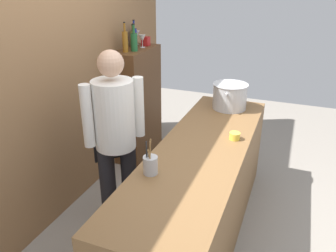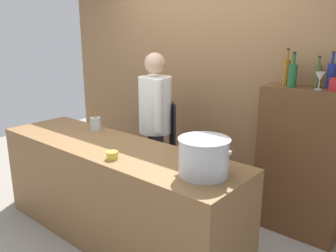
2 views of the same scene
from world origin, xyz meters
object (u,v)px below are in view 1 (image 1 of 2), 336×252
Objects in this scene: stockpot_large at (230,96)px; wine_glass_tall at (142,38)px; wine_bottle_cobalt at (134,37)px; chef at (115,133)px; butter_jar at (235,136)px; wine_bottle_amber at (125,41)px; utensil_crock at (150,164)px; wine_glass_short at (137,34)px; spice_tin_red at (146,41)px; wine_bottle_olive at (133,39)px; wine_bottle_green at (134,41)px.

wine_glass_tall is at bearing 72.87° from stockpot_large.
chef is at bearing -159.53° from wine_bottle_cobalt.
butter_jar is 0.28× the size of wine_bottle_amber.
wine_bottle_cobalt is (1.88, 1.06, 0.53)m from utensil_crock.
chef is 18.05× the size of butter_jar.
wine_glass_short is (1.23, 1.51, 0.58)m from butter_jar.
stockpot_large is 2.45× the size of wine_glass_short.
butter_jar is at bearing -131.11° from spice_tin_red.
wine_bottle_cobalt is 0.14m from wine_glass_tall.
stockpot_large reaches higher than utensil_crock.
wine_bottle_olive is at bearing 117.09° from wine_glass_tall.
spice_tin_red reaches higher than utensil_crock.
spice_tin_red is (0.13, 0.02, -0.05)m from wine_glass_tall.
wine_bottle_olive reaches higher than utensil_crock.
spice_tin_red is (0.44, -0.04, -0.07)m from wine_bottle_amber.
wine_glass_tall is at bearing -110.11° from wine_bottle_cobalt.
spice_tin_red is at bearing -98.93° from wine_glass_short.
wine_bottle_cobalt reaches higher than wine_glass_short.
butter_jar is (0.76, -0.44, -0.04)m from utensil_crock.
utensil_crock is 2.32m from wine_glass_short.
wine_glass_short is at bearing 22.58° from wine_bottle_green.
wine_bottle_cobalt is (0.41, 1.29, 0.47)m from stockpot_large.
wine_bottle_olive is at bearing 29.90° from utensil_crock.
chef is at bearing -164.25° from spice_tin_red.
wine_bottle_amber is 0.45m from spice_tin_red.
wine_bottle_amber reaches higher than wine_glass_short.
wine_bottle_amber is 1.91× the size of wine_glass_short.
wine_glass_tall is at bearing 51.70° from butter_jar.
wine_glass_tall reaches higher than utensil_crock.
spice_tin_red is at bearing 48.89° from butter_jar.
spice_tin_red is (1.59, 0.45, 0.48)m from chef.
chef is 11.14× the size of wine_glass_tall.
chef is 5.06× the size of wine_bottle_amber.
wine_bottle_amber reaches higher than wine_bottle_cobalt.
utensil_crock is at bearing -150.10° from wine_bottle_olive.
wine_glass_short is 0.21m from wine_glass_tall.
wine_bottle_amber is at bearing 174.39° from spice_tin_red.
wine_glass_tall is at bearing -172.23° from spice_tin_red.
wine_bottle_green reaches higher than butter_jar.
wine_bottle_amber reaches higher than wine_glass_tall.
wine_bottle_olive is (0.26, 0.04, -0.02)m from wine_bottle_amber.
stockpot_large is at bearing -92.10° from wine_bottle_amber.
stockpot_large is at bearing -172.86° from chef.
spice_tin_red is at bearing -5.61° from wine_bottle_amber.
wine_glass_short is 1.15× the size of wine_glass_tall.
wine_bottle_cobalt is 2.91× the size of spice_tin_red.
chef is 3.95× the size of stockpot_large.
wine_glass_tall is (0.31, -0.06, -0.02)m from wine_bottle_amber.
utensil_crock is 1.71× the size of wine_glass_tall.
wine_glass_tall reaches higher than spice_tin_red.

